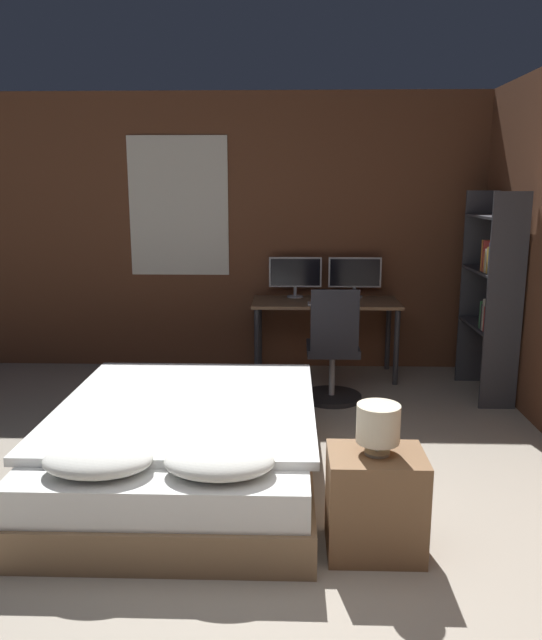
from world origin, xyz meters
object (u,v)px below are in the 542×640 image
object	(u,v)px
bed	(185,444)
keyboard	(327,304)
bookshelf	(494,286)
monitor_left	(295,274)
desk	(325,311)
nightstand	(375,503)
office_chair	(333,357)
bedside_lamp	(378,424)
monitor_right	(355,274)
computer_mouse	(356,303)

from	to	relation	value
bed	keyboard	bearing A→B (deg)	64.16
bookshelf	monitor_left	bearing A→B (deg)	155.05
monitor_left	desk	bearing A→B (deg)	-34.52
nightstand	office_chair	world-z (taller)	office_chair
bedside_lamp	monitor_right	distance (m)	3.20
bedside_lamp	desk	distance (m)	2.98
monitor_left	computer_mouse	size ratio (longest dim) A/B	7.33
office_chair	monitor_right	bearing A→B (deg)	74.22
keyboard	computer_mouse	xyz separation A→B (m)	(0.27, 0.00, 0.01)
monitor_right	bed	bearing A→B (deg)	-117.69
desk	monitor_right	xyz separation A→B (m)	(0.29, 0.20, 0.33)
computer_mouse	bookshelf	world-z (taller)	bookshelf
keyboard	bookshelf	xyz separation A→B (m)	(1.39, -0.38, 0.23)
monitor_left	keyboard	xyz separation A→B (m)	(0.29, -0.40, -0.22)
bedside_lamp	monitor_right	world-z (taller)	monitor_right
desk	monitor_right	size ratio (longest dim) A/B	2.71
bed	desk	distance (m)	2.48
bed	keyboard	distance (m)	2.32
monitor_right	bookshelf	size ratio (longest dim) A/B	0.29
desk	keyboard	size ratio (longest dim) A/B	3.96
computer_mouse	nightstand	bearing A→B (deg)	-93.58
nightstand	bedside_lamp	distance (m)	0.42
bed	bedside_lamp	world-z (taller)	bedside_lamp
bed	bookshelf	distance (m)	2.99
bedside_lamp	computer_mouse	xyz separation A→B (m)	(0.17, 2.78, 0.08)
nightstand	keyboard	size ratio (longest dim) A/B	1.50
computer_mouse	office_chair	xyz separation A→B (m)	(-0.24, -0.54, -0.37)
nightstand	monitor_right	distance (m)	3.26
bookshelf	office_chair	bearing A→B (deg)	-173.49
monitor_right	computer_mouse	xyz separation A→B (m)	(-0.02, -0.40, -0.21)
office_chair	bookshelf	bearing A→B (deg)	6.51
computer_mouse	office_chair	bearing A→B (deg)	-113.97
desk	computer_mouse	world-z (taller)	computer_mouse
bed	monitor_right	xyz separation A→B (m)	(1.28, 2.44, 0.73)
bedside_lamp	keyboard	distance (m)	2.78
bedside_lamp	monitor_right	xyz separation A→B (m)	(0.20, 3.18, 0.29)
bedside_lamp	desk	world-z (taller)	bedside_lamp
monitor_left	bookshelf	xyz separation A→B (m)	(1.68, -0.78, 0.01)
desk	monitor_right	bearing A→B (deg)	34.52
monitor_right	keyboard	xyz separation A→B (m)	(-0.29, -0.40, -0.22)
office_chair	bedside_lamp	bearing A→B (deg)	-88.33
monitor_left	office_chair	bearing A→B (deg)	-71.31
bed	desk	size ratio (longest dim) A/B	1.49
nightstand	bedside_lamp	world-z (taller)	bedside_lamp
bedside_lamp	desk	size ratio (longest dim) A/B	0.18
keyboard	office_chair	world-z (taller)	office_chair
monitor_left	office_chair	distance (m)	1.14
monitor_right	bookshelf	distance (m)	1.34
bedside_lamp	computer_mouse	bearing A→B (deg)	86.42
monitor_right	bedside_lamp	bearing A→B (deg)	-93.58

